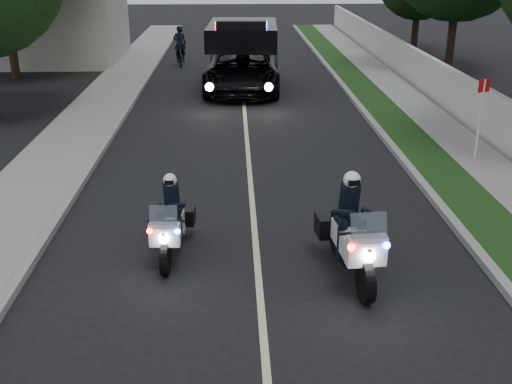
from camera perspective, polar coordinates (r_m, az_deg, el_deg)
The scene contains 16 objects.
curb_right at distance 17.59m, azimuth 12.80°, elevation 3.45°, with size 0.20×60.00×0.15m, color gray.
grass_verge at distance 17.78m, azimuth 14.98°, elevation 3.46°, with size 1.20×60.00×0.16m, color #193814.
sidewalk_right at distance 18.21m, azimuth 18.91°, elevation 3.43°, with size 1.40×60.00×0.16m, color gray.
property_wall at distance 18.41m, azimuth 22.08°, elevation 5.39°, with size 0.22×60.00×1.50m, color beige.
curb_left at distance 17.40m, azimuth -14.34°, elevation 3.12°, with size 0.20×60.00×0.15m, color gray.
sidewalk_left at distance 17.67m, azimuth -17.83°, elevation 3.03°, with size 2.00×60.00×0.16m, color gray.
lane_marking at distance 17.03m, azimuth -0.70°, elevation 3.15°, with size 0.12×50.00×0.01m, color #BFB78C.
police_moto_left at distance 11.84m, azimuth -7.61°, elevation -5.61°, with size 0.64×1.83×1.55m, color silver, non-canonical shape.
police_moto_right at distance 11.19m, azimuth 8.49°, elevation -7.37°, with size 0.77×2.19×1.86m, color silver, non-canonical shape.
police_suv at distance 25.46m, azimuth -1.22°, elevation 9.31°, with size 2.88×6.22×3.02m, color black.
bicycle at distance 31.18m, azimuth -6.90°, elevation 11.41°, with size 0.55×1.57×0.82m, color black.
cyclist at distance 31.18m, azimuth -6.90°, elevation 11.41°, with size 0.61×0.40×1.68m, color black.
sign_post at distance 17.62m, azimuth 19.28°, elevation 2.53°, with size 0.37×0.37×2.34m, color #B30C28, non-canonical shape.
tree_right_d at distance 30.34m, azimuth 17.09°, elevation 10.36°, with size 6.30×6.30×10.51m, color #143D16, non-canonical shape.
tree_right_e at distance 36.32m, azimuth 14.17°, elevation 12.34°, with size 4.66×4.66×7.76m, color #193511, non-canonical shape.
tree_left_far at distance 29.63m, azimuth -21.03°, elevation 9.64°, with size 6.76×6.76×11.27m, color black, non-canonical shape.
Camera 1 is at (-0.40, -6.17, 5.34)m, focal length 43.78 mm.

